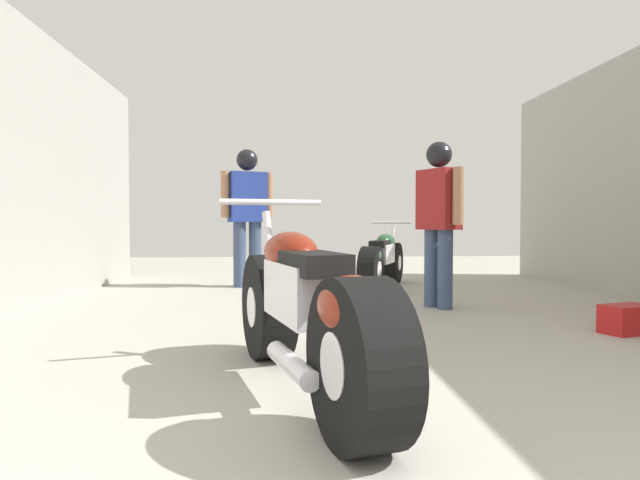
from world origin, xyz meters
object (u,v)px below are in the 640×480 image
(mechanic_in_blue, at_px, (439,209))
(red_toolbox, at_px, (627,319))
(motorcycle_maroon_cruiser, at_px, (305,311))
(mechanic_with_helmet, at_px, (247,205))
(motorcycle_black_naked, at_px, (382,261))

(mechanic_in_blue, distance_m, red_toolbox, 1.94)
(motorcycle_maroon_cruiser, distance_m, mechanic_with_helmet, 4.69)
(mechanic_in_blue, relative_size, red_toolbox, 4.32)
(motorcycle_black_naked, xyz_separation_m, mechanic_with_helmet, (-1.75, 0.25, 0.73))
(motorcycle_maroon_cruiser, height_order, mechanic_with_helmet, mechanic_with_helmet)
(mechanic_in_blue, bearing_deg, mechanic_with_helmet, 136.08)
(motorcycle_black_naked, relative_size, mechanic_with_helmet, 0.98)
(mechanic_in_blue, xyz_separation_m, red_toolbox, (1.09, -1.34, -0.88))
(motorcycle_black_naked, relative_size, red_toolbox, 4.68)
(mechanic_with_helmet, bearing_deg, mechanic_in_blue, -43.92)
(red_toolbox, bearing_deg, motorcycle_black_naked, 114.13)
(mechanic_with_helmet, xyz_separation_m, red_toolbox, (3.11, -3.28, -0.98))
(motorcycle_maroon_cruiser, relative_size, motorcycle_black_naked, 1.17)
(motorcycle_maroon_cruiser, xyz_separation_m, mechanic_with_helmet, (-0.59, 4.61, 0.68))
(motorcycle_maroon_cruiser, height_order, motorcycle_black_naked, motorcycle_maroon_cruiser)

